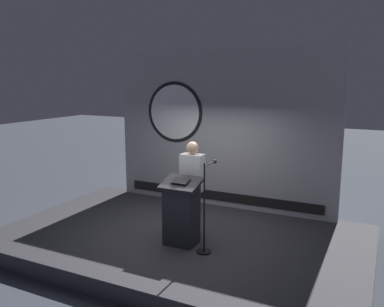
# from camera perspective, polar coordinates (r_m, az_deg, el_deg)

# --- Properties ---
(ground_plane) EXTENTS (40.00, 40.00, 0.00)m
(ground_plane) POSITION_cam_1_polar(r_m,az_deg,el_deg) (7.50, -1.55, -13.38)
(ground_plane) COLOR #383D47
(stage_platform) EXTENTS (6.40, 4.00, 0.30)m
(stage_platform) POSITION_cam_1_polar(r_m,az_deg,el_deg) (7.44, -1.56, -12.33)
(stage_platform) COLOR #333338
(stage_platform) RESTS_ON ground
(banner_display) EXTENTS (4.93, 0.12, 3.35)m
(banner_display) POSITION_cam_1_polar(r_m,az_deg,el_deg) (8.61, 3.92, 3.40)
(banner_display) COLOR #9E9EA3
(banner_display) RESTS_ON stage_platform
(podium) EXTENTS (0.64, 0.49, 1.15)m
(podium) POSITION_cam_1_polar(r_m,az_deg,el_deg) (6.78, -1.51, -8.33)
(podium) COLOR #26262B
(podium) RESTS_ON stage_platform
(speaker_person) EXTENTS (0.40, 0.26, 1.68)m
(speaker_person) POSITION_cam_1_polar(r_m,az_deg,el_deg) (7.11, 0.07, -4.85)
(speaker_person) COLOR black
(speaker_person) RESTS_ON stage_platform
(microphone_stand) EXTENTS (0.24, 0.56, 1.47)m
(microphone_stand) POSITION_cam_1_polar(r_m,az_deg,el_deg) (6.51, 1.94, -9.46)
(microphone_stand) COLOR black
(microphone_stand) RESTS_ON stage_platform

